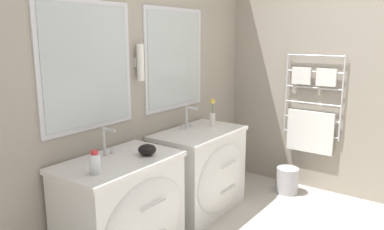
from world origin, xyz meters
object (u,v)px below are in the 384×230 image
flower_vase (212,116)px  toiletry_bottle (95,163)px  vanity_left (124,210)px  vanity_right (202,170)px  waste_bin (287,180)px  amenity_bowl (147,150)px

flower_vase → toiletry_bottle: bearing=-176.8°
vanity_left → vanity_right: same height
toiletry_bottle → flower_vase: 1.52m
toiletry_bottle → waste_bin: toiletry_bottle is taller
toiletry_bottle → amenity_bowl: 0.49m
toiletry_bottle → amenity_bowl: toiletry_bottle is taller
vanity_left → toiletry_bottle: (-0.29, -0.06, 0.45)m
toiletry_bottle → vanity_right: bearing=2.5°
toiletry_bottle → waste_bin: bearing=-11.9°
toiletry_bottle → flower_vase: (1.52, 0.08, 0.04)m
amenity_bowl → flower_vase: (1.03, 0.09, 0.07)m
vanity_left → flower_vase: flower_vase is taller
vanity_left → amenity_bowl: bearing=-16.2°
vanity_left → flower_vase: size_ratio=3.28×
flower_vase → amenity_bowl: bearing=-175.2°
flower_vase → waste_bin: flower_vase is taller
amenity_bowl → waste_bin: amenity_bowl is taller
vanity_right → amenity_bowl: size_ratio=6.58×
amenity_bowl → vanity_right: bearing=4.1°
toiletry_bottle → waste_bin: 2.34m
vanity_left → toiletry_bottle: size_ratio=5.75×
vanity_right → waste_bin: 1.05m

